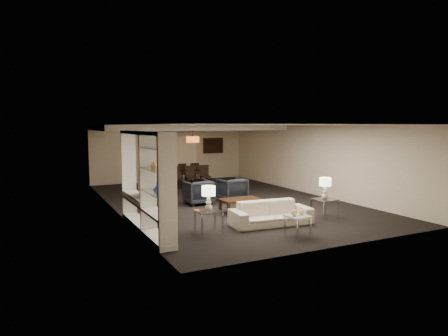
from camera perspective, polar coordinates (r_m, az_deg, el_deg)
The scene contains 35 objects.
floor at distance 13.17m, azimuth -0.00°, elevation -4.76°, with size 11.00×11.00×0.00m, color black.
ceiling at distance 12.94m, azimuth -0.00°, elevation 6.18°, with size 7.00×11.00×0.02m, color silver.
wall_back at distance 18.08m, azimuth -7.69°, elevation 2.11°, with size 7.00×0.02×2.50m, color beige.
wall_front at distance 8.44m, azimuth 16.66°, elevation -2.49°, with size 7.00×0.02×2.50m, color beige.
wall_left at distance 11.89m, azimuth -15.33°, elevation -0.06°, with size 0.02×11.00×2.50m, color beige.
wall_right at distance 14.86m, azimuth 12.21°, elevation 1.20°, with size 0.02×11.00×2.50m, color beige.
ceiling_soffit at distance 16.16m, azimuth -5.49°, elevation 5.76°, with size 7.00×4.00×0.20m, color silver.
curtains at distance 17.75m, azimuth -10.37°, elevation 1.83°, with size 1.50×0.12×2.40m, color beige.
door at distance 18.30m, azimuth -5.57°, elevation 1.55°, with size 0.90×0.05×2.10m, color silver.
painting at distance 18.79m, azimuth -1.57°, elevation 3.22°, with size 0.95×0.04×0.65m, color #142D38.
media_unit at distance 9.42m, azimuth -11.21°, elevation -1.96°, with size 0.38×3.40×2.35m, color white, non-canonical shape.
pendant_light at distance 16.27m, azimuth -4.49°, elevation 4.08°, with size 0.52×0.52×0.24m, color #D8591E.
sofa at distance 10.08m, azimuth 6.72°, elevation -6.44°, with size 2.03×0.79×0.59m, color beige.
coffee_table at distance 11.45m, azimuth 2.36°, elevation -5.39°, with size 1.12×0.65×0.40m, color black, non-canonical shape.
armchair_left at distance 12.67m, azimuth -3.71°, elevation -3.47°, with size 0.81×0.83×0.76m, color black.
armchair_right at distance 13.17m, azimuth 1.13°, elevation -3.10°, with size 0.81×0.83×0.76m, color black.
side_table_left at distance 9.30m, azimuth -2.20°, elevation -7.69°, with size 0.56×0.56×0.52m, color silver, non-canonical shape.
side_table_right at distance 11.08m, azimuth 14.17°, elevation -5.63°, with size 0.56×0.56×0.52m, color silver, non-canonical shape.
table_lamp_left at distance 9.18m, azimuth -2.22°, elevation -4.36°, with size 0.32×0.32×0.58m, color beige, non-canonical shape.
table_lamp_right at distance 10.99m, azimuth 14.24°, elevation -2.83°, with size 0.32×0.32×0.58m, color beige, non-canonical shape.
marble_table at distance 9.21m, azimuth 10.46°, elevation -8.09°, with size 0.46×0.46×0.46m, color white, non-canonical shape.
gold_gourd_a at distance 9.09m, azimuth 9.99°, elevation -6.30°, with size 0.15×0.15×0.15m, color #F2D680.
gold_gourd_b at distance 9.20m, azimuth 11.00°, elevation -6.22°, with size 0.13×0.13×0.13m, color #EACD7B.
television at distance 9.94m, azimuth -11.79°, elevation -2.37°, with size 0.13×0.99×0.57m, color black.
vase_blue at distance 8.51m, azimuth -9.54°, elevation -2.93°, with size 0.18×0.18×0.18m, color #223E94.
vase_amber at distance 8.67m, azimuth -10.04°, elevation 0.48°, with size 0.15×0.15×0.16m, color #CC8B44.
floor_speaker at distance 10.95m, azimuth -11.27°, elevation -4.34°, with size 0.11×0.11×1.03m, color black.
dining_table at distance 16.57m, azimuth -5.49°, elevation -1.53°, with size 1.69×0.94×0.59m, color black.
chair_nl at distance 15.74m, azimuth -6.71°, elevation -1.41°, with size 0.41×0.41×0.88m, color black, non-canonical shape.
chair_nm at distance 15.95m, azimuth -4.68°, elevation -1.29°, with size 0.41×0.41×0.88m, color black, non-canonical shape.
chair_nr at distance 16.18m, azimuth -2.70°, elevation -1.18°, with size 0.41×0.41×0.88m, color black, non-canonical shape.
chair_fl at distance 16.96m, azimuth -8.17°, elevation -0.89°, with size 0.41×0.41×0.88m, color black, non-canonical shape.
chair_fm at distance 17.16m, azimuth -6.26°, elevation -0.79°, with size 0.41×0.41×0.88m, color black, non-canonical shape.
chair_fr at distance 17.37m, azimuth -4.40°, elevation -0.69°, with size 0.41×0.41×0.88m, color black, non-canonical shape.
floor_lamp at distance 16.58m, azimuth -13.95°, elevation 0.42°, with size 0.26×0.26×1.80m, color black, non-canonical shape.
Camera 1 is at (-5.69, -11.62, 2.46)m, focal length 32.00 mm.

